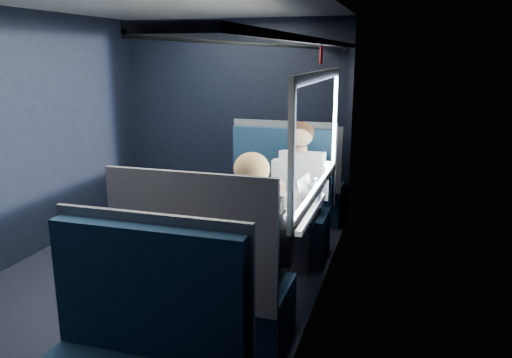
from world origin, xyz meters
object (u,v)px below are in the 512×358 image
(seat_bay_near, at_px, (276,210))
(man, at_px, (299,187))
(woman, at_px, (254,240))
(table, at_px, (272,216))
(seat_row_front, at_px, (297,188))
(seat_bay_far, at_px, (209,291))
(laptop, at_px, (297,197))
(bottle_small, at_px, (315,191))
(cup, at_px, (317,193))

(seat_bay_near, xyz_separation_m, man, (0.26, -0.17, 0.30))
(man, height_order, woman, same)
(man, relative_size, woman, 1.00)
(table, bearing_deg, seat_row_front, 95.80)
(table, xyz_separation_m, seat_bay_far, (-0.18, -0.87, -0.25))
(seat_bay_far, height_order, laptop, seat_bay_far)
(seat_bay_near, relative_size, man, 0.95)
(seat_bay_far, bearing_deg, bottle_small, 66.32)
(man, distance_m, laptop, 0.62)
(man, relative_size, laptop, 3.90)
(bottle_small, bearing_deg, man, 115.63)
(seat_bay_far, bearing_deg, cup, 68.15)
(table, xyz_separation_m, bottle_small, (0.30, 0.22, 0.16))
(seat_row_front, distance_m, laptop, 1.79)
(seat_bay_near, xyz_separation_m, cup, (0.49, -0.55, 0.36))
(cup, bearing_deg, woman, -102.55)
(seat_bay_far, bearing_deg, seat_row_front, 90.00)
(seat_bay_far, distance_m, laptop, 1.10)
(seat_bay_far, height_order, seat_row_front, seat_bay_far)
(table, xyz_separation_m, laptop, (0.18, 0.09, 0.14))
(man, xyz_separation_m, laptop, (0.11, -0.61, 0.09))
(seat_bay_near, bearing_deg, cup, -48.49)
(laptop, bearing_deg, man, 100.23)
(seat_bay_near, bearing_deg, table, -77.41)
(table, distance_m, seat_bay_near, 0.93)
(table, relative_size, bottle_small, 5.11)
(man, distance_m, bottle_small, 0.54)
(bottle_small, bearing_deg, table, -143.59)
(woman, bearing_deg, seat_row_front, 95.70)
(seat_bay_near, distance_m, seat_row_front, 0.92)
(laptop, distance_m, cup, 0.26)
(table, xyz_separation_m, woman, (0.07, -0.71, 0.06))
(table, relative_size, woman, 0.76)
(seat_bay_far, bearing_deg, seat_bay_near, 90.41)
(seat_bay_far, xyz_separation_m, cup, (0.48, 1.19, 0.37))
(woman, height_order, cup, woman)
(seat_bay_far, xyz_separation_m, seat_row_front, (0.00, 2.67, -0.00))
(laptop, height_order, bottle_small, laptop)
(man, bearing_deg, table, -95.52)
(seat_bay_far, relative_size, cup, 14.65)
(seat_bay_far, height_order, woman, woman)
(man, distance_m, cup, 0.45)
(seat_bay_far, relative_size, man, 0.95)
(seat_row_front, height_order, bottle_small, seat_row_front)
(woman, xyz_separation_m, laptop, (0.11, 0.80, 0.08))
(seat_bay_near, xyz_separation_m, laptop, (0.37, -0.78, 0.38))
(bottle_small, distance_m, cup, 0.11)
(seat_bay_near, xyz_separation_m, woman, (0.26, -1.58, 0.31))
(man, bearing_deg, woman, -90.00)
(cup, bearing_deg, seat_bay_near, 131.51)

